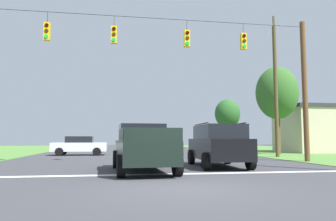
{
  "coord_description": "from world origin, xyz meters",
  "views": [
    {
      "loc": [
        -1.74,
        -8.63,
        1.34
      ],
      "look_at": [
        0.98,
        8.41,
        2.88
      ],
      "focal_mm": 33.8,
      "sensor_mm": 36.0,
      "label": 1
    }
  ],
  "objects_px": {
    "utility_pole_mid_right": "(276,88)",
    "tree_roadside_far_right": "(277,93)",
    "overhead_signal_span": "(150,78)",
    "distant_car_crossing_white": "(80,145)",
    "suv_black": "(218,144)",
    "pickup_truck": "(143,148)",
    "tree_roadside_left": "(227,114)"
  },
  "relations": [
    {
      "from": "utility_pole_mid_right",
      "to": "tree_roadside_far_right",
      "type": "bearing_deg",
      "value": 60.72
    },
    {
      "from": "overhead_signal_span",
      "to": "distant_car_crossing_white",
      "type": "distance_m",
      "value": 11.34
    },
    {
      "from": "suv_black",
      "to": "pickup_truck",
      "type": "bearing_deg",
      "value": -157.64
    },
    {
      "from": "pickup_truck",
      "to": "distant_car_crossing_white",
      "type": "distance_m",
      "value": 14.03
    },
    {
      "from": "pickup_truck",
      "to": "tree_roadside_far_right",
      "type": "height_order",
      "value": "tree_roadside_far_right"
    },
    {
      "from": "suv_black",
      "to": "distant_car_crossing_white",
      "type": "bearing_deg",
      "value": 123.14
    },
    {
      "from": "pickup_truck",
      "to": "distant_car_crossing_white",
      "type": "xyz_separation_m",
      "value": [
        -4.06,
        13.43,
        -0.18
      ]
    },
    {
      "from": "tree_roadside_far_right",
      "to": "suv_black",
      "type": "bearing_deg",
      "value": -129.76
    },
    {
      "from": "pickup_truck",
      "to": "distant_car_crossing_white",
      "type": "height_order",
      "value": "pickup_truck"
    },
    {
      "from": "pickup_truck",
      "to": "tree_roadside_left",
      "type": "bearing_deg",
      "value": 62.46
    },
    {
      "from": "suv_black",
      "to": "tree_roadside_far_right",
      "type": "relative_size",
      "value": 0.65
    },
    {
      "from": "pickup_truck",
      "to": "overhead_signal_span",
      "type": "bearing_deg",
      "value": 79.86
    },
    {
      "from": "utility_pole_mid_right",
      "to": "tree_roadside_far_right",
      "type": "distance_m",
      "value": 4.23
    },
    {
      "from": "tree_roadside_far_right",
      "to": "distant_car_crossing_white",
      "type": "bearing_deg",
      "value": 175.21
    },
    {
      "from": "distant_car_crossing_white",
      "to": "suv_black",
      "type": "bearing_deg",
      "value": -56.86
    },
    {
      "from": "utility_pole_mid_right",
      "to": "tree_roadside_left",
      "type": "height_order",
      "value": "utility_pole_mid_right"
    },
    {
      "from": "tree_roadside_left",
      "to": "pickup_truck",
      "type": "bearing_deg",
      "value": -117.54
    },
    {
      "from": "utility_pole_mid_right",
      "to": "pickup_truck",
      "type": "bearing_deg",
      "value": -141.2
    },
    {
      "from": "pickup_truck",
      "to": "suv_black",
      "type": "height_order",
      "value": "suv_black"
    },
    {
      "from": "overhead_signal_span",
      "to": "tree_roadside_far_right",
      "type": "bearing_deg",
      "value": 34.72
    },
    {
      "from": "tree_roadside_left",
      "to": "utility_pole_mid_right",
      "type": "bearing_deg",
      "value": -95.46
    },
    {
      "from": "suv_black",
      "to": "tree_roadside_far_right",
      "type": "height_order",
      "value": "tree_roadside_far_right"
    },
    {
      "from": "overhead_signal_span",
      "to": "tree_roadside_far_right",
      "type": "height_order",
      "value": "overhead_signal_span"
    },
    {
      "from": "suv_black",
      "to": "tree_roadside_far_right",
      "type": "distance_m",
      "value": 14.3
    },
    {
      "from": "pickup_truck",
      "to": "suv_black",
      "type": "relative_size",
      "value": 1.13
    },
    {
      "from": "distant_car_crossing_white",
      "to": "utility_pole_mid_right",
      "type": "height_order",
      "value": "utility_pole_mid_right"
    },
    {
      "from": "utility_pole_mid_right",
      "to": "tree_roadside_far_right",
      "type": "relative_size",
      "value": 1.39
    },
    {
      "from": "suv_black",
      "to": "utility_pole_mid_right",
      "type": "height_order",
      "value": "utility_pole_mid_right"
    },
    {
      "from": "suv_black",
      "to": "utility_pole_mid_right",
      "type": "bearing_deg",
      "value": 45.63
    },
    {
      "from": "overhead_signal_span",
      "to": "utility_pole_mid_right",
      "type": "bearing_deg",
      "value": 24.72
    },
    {
      "from": "overhead_signal_span",
      "to": "tree_roadside_far_right",
      "type": "xyz_separation_m",
      "value": [
        11.76,
        8.15,
        0.56
      ]
    },
    {
      "from": "overhead_signal_span",
      "to": "pickup_truck",
      "type": "xyz_separation_m",
      "value": [
        -0.7,
        -3.89,
        -3.7
      ]
    }
  ]
}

